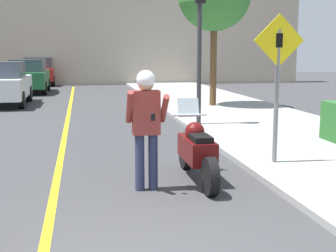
# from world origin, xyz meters

# --- Properties ---
(road_center_line) EXTENTS (0.12, 36.00, 0.01)m
(road_center_line) POSITION_xyz_m (-0.60, 6.00, 0.00)
(road_center_line) COLOR yellow
(road_center_line) RESTS_ON ground
(building_backdrop) EXTENTS (28.00, 1.20, 6.21)m
(building_backdrop) POSITION_xyz_m (0.00, 26.00, 3.11)
(building_backdrop) COLOR #B2A38E
(building_backdrop) RESTS_ON ground
(motorcycle) EXTENTS (0.62, 2.17, 1.27)m
(motorcycle) POSITION_xyz_m (1.62, 3.20, 0.49)
(motorcycle) COLOR black
(motorcycle) RESTS_ON ground
(person_biker) EXTENTS (0.59, 0.48, 1.79)m
(person_biker) POSITION_xyz_m (0.76, 2.83, 1.11)
(person_biker) COLOR #282D4C
(person_biker) RESTS_ON ground
(crossing_sign) EXTENTS (0.91, 0.08, 2.59)m
(crossing_sign) POSITION_xyz_m (3.19, 3.75, 1.66)
(crossing_sign) COLOR slate
(crossing_sign) RESTS_ON sidewalk_curb
(traffic_light) EXTENTS (0.26, 0.30, 3.95)m
(traffic_light) POSITION_xyz_m (2.96, 8.33, 2.84)
(traffic_light) COLOR #2D2D30
(traffic_light) RESTS_ON sidewalk_curb
(parked_car_white) EXTENTS (1.88, 4.20, 1.68)m
(parked_car_white) POSITION_xyz_m (-3.13, 14.86, 0.86)
(parked_car_white) COLOR black
(parked_car_white) RESTS_ON ground
(parked_car_green) EXTENTS (1.88, 4.20, 1.68)m
(parked_car_green) POSITION_xyz_m (-2.72, 20.33, 0.86)
(parked_car_green) COLOR black
(parked_car_green) RESTS_ON ground
(parked_car_red) EXTENTS (1.88, 4.20, 1.68)m
(parked_car_red) POSITION_xyz_m (-2.64, 26.05, 0.86)
(parked_car_red) COLOR black
(parked_car_red) RESTS_ON ground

